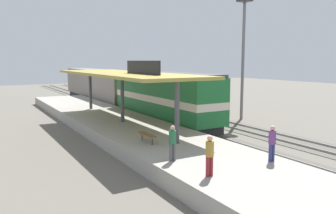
% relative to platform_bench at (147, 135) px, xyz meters
% --- Properties ---
extents(ground_plane, '(120.00, 120.00, 0.00)m').
position_rel_platform_bench_xyz_m(ground_plane, '(8.00, 6.99, -1.34)').
color(ground_plane, '#666056').
extents(track_near, '(3.20, 110.00, 0.16)m').
position_rel_platform_bench_xyz_m(track_near, '(6.00, 6.99, -1.31)').
color(track_near, '#565249').
rests_on(track_near, ground).
extents(track_far, '(3.20, 110.00, 0.16)m').
position_rel_platform_bench_xyz_m(track_far, '(10.60, 6.99, -1.31)').
color(track_far, '#565249').
rests_on(track_far, ground).
extents(platform, '(6.00, 44.00, 0.90)m').
position_rel_platform_bench_xyz_m(platform, '(1.40, 6.99, -0.89)').
color(platform, '#9E998E').
rests_on(platform, ground).
extents(station_canopy, '(5.20, 18.00, 4.70)m').
position_rel_platform_bench_xyz_m(station_canopy, '(1.40, 6.89, 3.19)').
color(station_canopy, '#47474C').
rests_on(station_canopy, platform).
extents(platform_bench, '(0.44, 1.70, 0.50)m').
position_rel_platform_bench_xyz_m(platform_bench, '(0.00, 0.00, 0.00)').
color(platform_bench, '#333338').
rests_on(platform_bench, platform).
extents(locomotive, '(2.93, 14.43, 4.44)m').
position_rel_platform_bench_xyz_m(locomotive, '(6.00, 8.73, 1.07)').
color(locomotive, '#28282D').
rests_on(locomotive, track_near).
extents(passenger_carriage_single, '(2.90, 20.00, 4.24)m').
position_rel_platform_bench_xyz_m(passenger_carriage_single, '(6.00, 26.73, 0.97)').
color(passenger_carriage_single, '#28282D').
rests_on(passenger_carriage_single, track_near).
extents(freight_car, '(2.80, 12.00, 3.54)m').
position_rel_platform_bench_xyz_m(freight_car, '(10.60, 13.62, 0.63)').
color(freight_car, '#28282D').
rests_on(freight_car, track_far).
extents(light_mast, '(1.10, 1.10, 11.70)m').
position_rel_platform_bench_xyz_m(light_mast, '(13.80, 7.22, 7.05)').
color(light_mast, slate).
rests_on(light_mast, ground).
extents(person_waiting, '(0.34, 0.34, 1.71)m').
position_rel_platform_bench_xyz_m(person_waiting, '(-0.36, -6.39, 0.51)').
color(person_waiting, maroon).
rests_on(person_waiting, platform).
extents(person_walking, '(0.34, 0.34, 1.71)m').
position_rel_platform_bench_xyz_m(person_walking, '(-0.57, -3.81, 0.51)').
color(person_walking, '#4C4C51').
rests_on(person_walking, platform).
extents(person_boarding, '(0.34, 0.34, 1.71)m').
position_rel_platform_bench_xyz_m(person_boarding, '(3.42, -6.21, 0.51)').
color(person_boarding, navy).
rests_on(person_boarding, platform).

